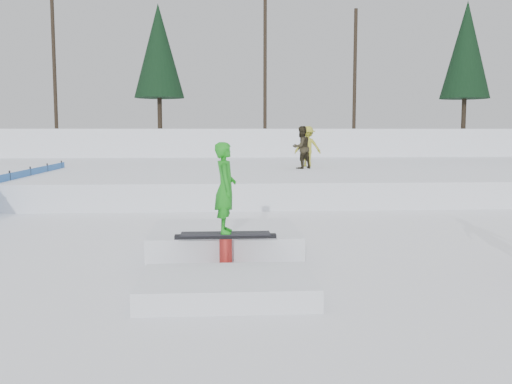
{
  "coord_description": "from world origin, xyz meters",
  "views": [
    {
      "loc": [
        -0.23,
        -9.02,
        2.29
      ],
      "look_at": [
        0.5,
        2.0,
        1.1
      ],
      "focal_mm": 40.0,
      "sensor_mm": 36.0,
      "label": 1
    }
  ],
  "objects": [
    {
      "name": "ground",
      "position": [
        0.0,
        0.0,
        0.0
      ],
      "size": [
        120.0,
        120.0,
        0.0
      ],
      "primitive_type": "plane",
      "color": "white"
    },
    {
      "name": "snow_berm",
      "position": [
        0.0,
        30.0,
        1.2
      ],
      "size": [
        60.0,
        14.0,
        2.4
      ],
      "primitive_type": "cube",
      "color": "white",
      "rests_on": "ground"
    },
    {
      "name": "snow_midrise",
      "position": [
        0.0,
        16.0,
        0.4
      ],
      "size": [
        50.0,
        18.0,
        0.8
      ],
      "primitive_type": "cube",
      "color": "white",
      "rests_on": "ground"
    },
    {
      "name": "treeline",
      "position": [
        6.18,
        28.28,
        7.45
      ],
      "size": [
        40.24,
        4.22,
        10.5
      ],
      "color": "black",
      "rests_on": "snow_berm"
    },
    {
      "name": "walker_olive",
      "position": [
        3.03,
        13.24,
        1.64
      ],
      "size": [
        1.02,
        0.97,
        1.67
      ],
      "primitive_type": "imported",
      "rotation": [
        0.0,
        0.0,
        3.7
      ],
      "color": "black",
      "rests_on": "snow_midrise"
    },
    {
      "name": "walker_ygreen",
      "position": [
        3.49,
        14.61,
        1.64
      ],
      "size": [
        1.16,
        0.77,
        1.68
      ],
      "primitive_type": "imported",
      "rotation": [
        0.0,
        0.0,
        3.0
      ],
      "color": "#AAA92C",
      "rests_on": "snow_midrise"
    },
    {
      "name": "jib_rail_feature",
      "position": [
        -0.12,
        0.43,
        0.3
      ],
      "size": [
        2.6,
        4.4,
        2.11
      ],
      "color": "white",
      "rests_on": "ground"
    }
  ]
}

